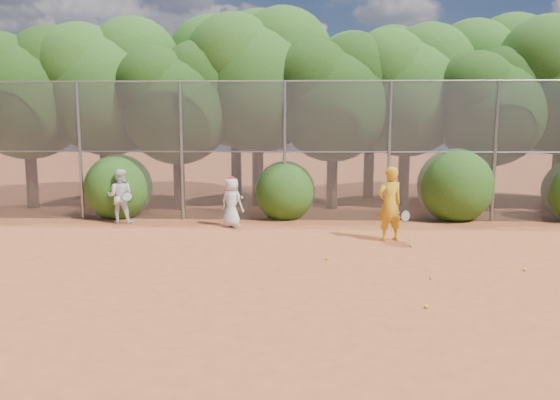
{
  "coord_description": "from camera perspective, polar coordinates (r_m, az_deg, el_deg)",
  "views": [
    {
      "loc": [
        -0.53,
        -9.77,
        2.89
      ],
      "look_at": [
        -1.0,
        2.5,
        1.1
      ],
      "focal_mm": 35.0,
      "sensor_mm": 36.0,
      "label": 1
    }
  ],
  "objects": [
    {
      "name": "bush_1",
      "position": [
        16.2,
        0.51,
        1.24
      ],
      "size": [
        1.8,
        1.8,
        1.8
      ],
      "primitive_type": "sphere",
      "color": "#224D13",
      "rests_on": "ground"
    },
    {
      "name": "tree_10",
      "position": [
        21.02,
        -4.5,
        13.02
      ],
      "size": [
        5.15,
        4.48,
        7.06
      ],
      "color": "black",
      "rests_on": "ground"
    },
    {
      "name": "ball_4",
      "position": [
        11.49,
        4.92,
        -6.12
      ],
      "size": [
        0.07,
        0.07,
        0.07
      ],
      "primitive_type": "sphere",
      "color": "#B1CE25",
      "rests_on": "ground"
    },
    {
      "name": "ball_0",
      "position": [
        10.48,
        15.53,
        -7.84
      ],
      "size": [
        0.07,
        0.07,
        0.07
      ],
      "primitive_type": "sphere",
      "color": "#B1CE25",
      "rests_on": "ground"
    },
    {
      "name": "player_teen",
      "position": [
        14.91,
        -5.06,
        -0.21
      ],
      "size": [
        0.79,
        0.7,
        1.39
      ],
      "rotation": [
        0.0,
        0.0,
        2.66
      ],
      "color": "white",
      "rests_on": "ground"
    },
    {
      "name": "fence_back",
      "position": [
        15.79,
        3.7,
        5.24
      ],
      "size": [
        20.05,
        0.09,
        4.03
      ],
      "color": "gray",
      "rests_on": "ground"
    },
    {
      "name": "ground",
      "position": [
        10.2,
        5.14,
        -8.2
      ],
      "size": [
        80.0,
        80.0,
        0.0
      ],
      "primitive_type": "plane",
      "color": "#AB5026",
      "rests_on": "ground"
    },
    {
      "name": "bush_2",
      "position": [
        16.79,
        17.84,
        1.78
      ],
      "size": [
        2.2,
        2.2,
        2.2
      ],
      "primitive_type": "sphere",
      "color": "#224D13",
      "rests_on": "ground"
    },
    {
      "name": "bush_0",
      "position": [
        17.08,
        -16.51,
        1.6
      ],
      "size": [
        2.0,
        2.0,
        2.0
      ],
      "primitive_type": "sphere",
      "color": "#224D13",
      "rests_on": "ground"
    },
    {
      "name": "tree_3",
      "position": [
        18.72,
        -2.18,
        12.91
      ],
      "size": [
        4.89,
        4.26,
        6.7
      ],
      "color": "black",
      "rests_on": "ground"
    },
    {
      "name": "tree_12",
      "position": [
        22.23,
        21.27,
        11.93
      ],
      "size": [
        5.02,
        4.37,
        6.88
      ],
      "color": "black",
      "rests_on": "ground"
    },
    {
      "name": "ball_5",
      "position": [
        13.63,
        13.42,
        -4.03
      ],
      "size": [
        0.07,
        0.07,
        0.07
      ],
      "primitive_type": "sphere",
      "color": "#B1CE25",
      "rests_on": "ground"
    },
    {
      "name": "ball_2",
      "position": [
        8.91,
        15.02,
        -10.69
      ],
      "size": [
        0.07,
        0.07,
        0.07
      ],
      "primitive_type": "sphere",
      "color": "#B1CE25",
      "rests_on": "ground"
    },
    {
      "name": "tree_0",
      "position": [
        19.94,
        -24.82,
        10.54
      ],
      "size": [
        4.38,
        3.81,
        6.0
      ],
      "color": "black",
      "rests_on": "ground"
    },
    {
      "name": "tree_5",
      "position": [
        19.18,
        13.24,
        11.54
      ],
      "size": [
        4.51,
        3.92,
        6.17
      ],
      "color": "black",
      "rests_on": "ground"
    },
    {
      "name": "ball_1",
      "position": [
        13.0,
        13.57,
        -4.63
      ],
      "size": [
        0.07,
        0.07,
        0.07
      ],
      "primitive_type": "sphere",
      "color": "#B1CE25",
      "rests_on": "ground"
    },
    {
      "name": "ball_3",
      "position": [
        11.64,
        24.2,
        -6.65
      ],
      "size": [
        0.07,
        0.07,
        0.07
      ],
      "primitive_type": "sphere",
      "color": "#B1CE25",
      "rests_on": "ground"
    },
    {
      "name": "tree_1",
      "position": [
        19.44,
        -17.44,
        11.68
      ],
      "size": [
        4.64,
        4.03,
        6.35
      ],
      "color": "black",
      "rests_on": "ground"
    },
    {
      "name": "tree_11",
      "position": [
        20.61,
        9.61,
        11.73
      ],
      "size": [
        4.64,
        4.03,
        6.35
      ],
      "color": "black",
      "rests_on": "ground"
    },
    {
      "name": "tree_2",
      "position": [
        18.04,
        -10.53,
        10.37
      ],
      "size": [
        3.99,
        3.47,
        5.47
      ],
      "color": "black",
      "rests_on": "ground"
    },
    {
      "name": "tree_9",
      "position": [
        21.95,
        -17.93,
        11.69
      ],
      "size": [
        4.83,
        4.2,
        6.62
      ],
      "color": "black",
      "rests_on": "ground"
    },
    {
      "name": "tree_4",
      "position": [
        18.06,
        5.73,
        11.01
      ],
      "size": [
        4.19,
        3.64,
        5.73
      ],
      "color": "black",
      "rests_on": "ground"
    },
    {
      "name": "player_white",
      "position": [
        16.09,
        -16.36,
        0.39
      ],
      "size": [
        0.85,
        0.71,
        1.54
      ],
      "rotation": [
        0.0,
        0.0,
        3.18
      ],
      "color": "white",
      "rests_on": "ground"
    },
    {
      "name": "player_yellow",
      "position": [
        13.37,
        11.39,
        -0.43
      ],
      "size": [
        0.88,
        0.65,
        1.8
      ],
      "rotation": [
        0.0,
        0.0,
        3.55
      ],
      "color": "gold",
      "rests_on": "ground"
    },
    {
      "name": "tree_6",
      "position": [
        18.82,
        21.34,
        9.5
      ],
      "size": [
        3.86,
        3.36,
        5.29
      ],
      "color": "black",
      "rests_on": "ground"
    }
  ]
}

